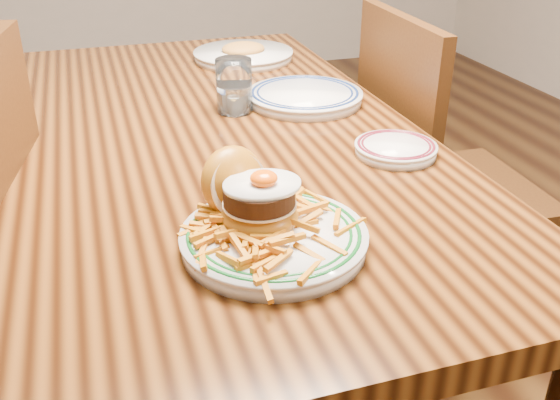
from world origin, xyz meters
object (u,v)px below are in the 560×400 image
object	(u,v)px
side_plate	(396,148)
table	(217,165)
chair_right	(432,179)
main_plate	(267,222)

from	to	relation	value
side_plate	table	bearing A→B (deg)	117.93
table	chair_right	distance (m)	0.63
table	side_plate	distance (m)	0.41
chair_right	side_plate	bearing A→B (deg)	49.84
main_plate	chair_right	bearing A→B (deg)	20.36
table	main_plate	size ratio (longest dim) A/B	5.43
chair_right	side_plate	world-z (taller)	chair_right
main_plate	side_plate	xyz separation A→B (m)	(0.33, 0.24, -0.02)
chair_right	main_plate	size ratio (longest dim) A/B	3.21
chair_right	main_plate	distance (m)	0.89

